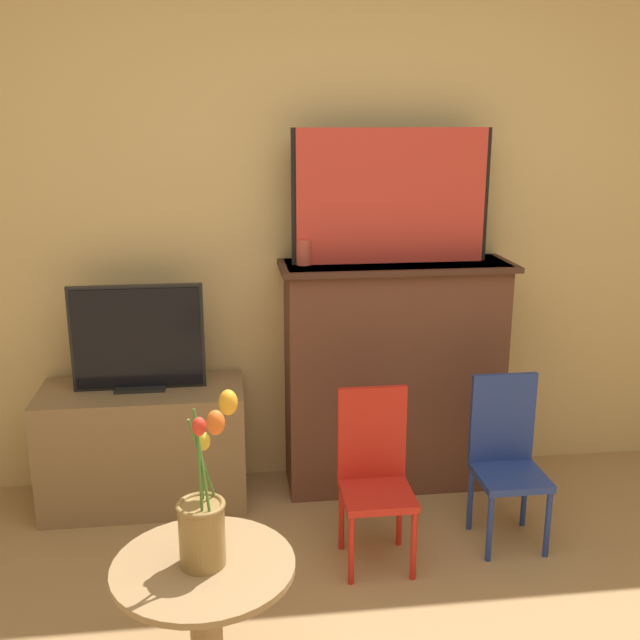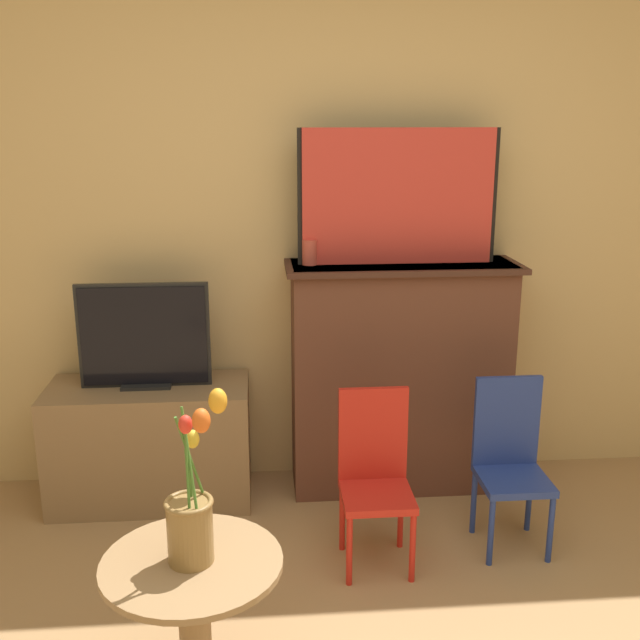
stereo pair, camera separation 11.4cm
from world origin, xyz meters
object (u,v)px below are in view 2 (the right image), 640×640
Objects in this scene: chair_red at (375,471)px; vase_tulips at (192,513)px; painting at (398,197)px; tv_monitor at (144,337)px; chair_blue at (510,456)px.

vase_tulips is (-0.64, -0.79, 0.29)m from chair_red.
painting is at bearing 59.98° from vase_tulips.
chair_red is at bearing -106.05° from painting.
tv_monitor is at bearing 148.97° from chair_red.
chair_red and chair_blue have the same top height.
chair_blue is at bearing 35.68° from vase_tulips.
vase_tulips is (-0.83, -1.43, -0.72)m from painting.
chair_blue is at bearing -17.78° from tv_monitor.
painting is at bearing 125.41° from chair_blue.
vase_tulips is at bearing -76.96° from tv_monitor.
painting is 1.27× the size of chair_red.
chair_blue is at bearing 8.30° from chair_red.
chair_red is (0.96, -0.58, -0.41)m from tv_monitor.
painting is 1.22m from chair_blue.
tv_monitor is 1.19m from chair_red.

